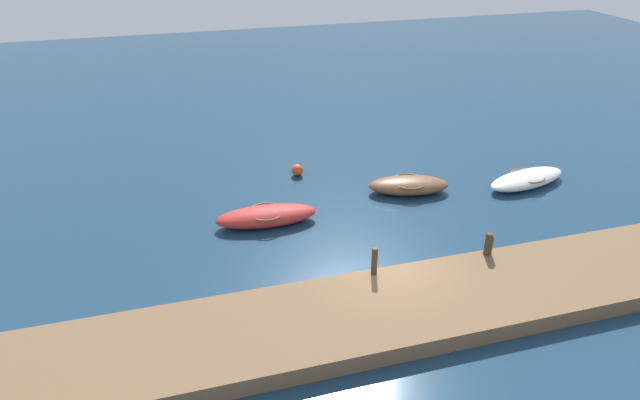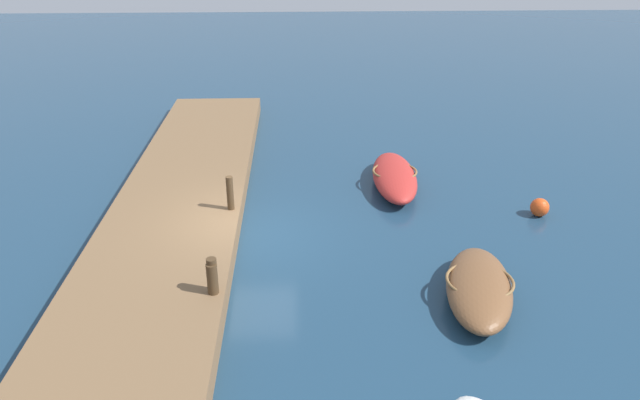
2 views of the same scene
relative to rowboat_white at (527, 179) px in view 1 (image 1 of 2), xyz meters
name	(u,v)px [view 1 (image 1 of 2)]	position (x,y,z in m)	size (l,w,h in m)	color
ground_plane	(384,275)	(-8.63, -4.62, -0.31)	(84.00, 84.00, 0.00)	navy
dock_platform	(410,307)	(-8.63, -6.74, -0.03)	(23.77, 3.67, 0.56)	brown
rowboat_white	(527,179)	(0.00, 0.00, 0.00)	(4.26, 2.25, 0.61)	white
rowboat_red	(266,216)	(-11.80, -0.16, 0.05)	(4.01, 1.55, 0.72)	#B72D28
rowboat_brown	(409,185)	(-5.35, 0.80, 0.05)	(3.72, 2.21, 0.70)	brown
mooring_post_west	(374,261)	(-9.23, -5.15, 0.74)	(0.19, 0.19, 0.98)	#47331E
mooring_post_mid_west	(488,244)	(-5.12, -5.15, 0.66)	(0.22, 0.22, 0.82)	#47331E
mooring_post_mid_east	(489,245)	(-5.07, -5.15, 0.61)	(0.24, 0.24, 0.71)	#47331E
marker_buoy	(297,170)	(-9.58, 3.78, -0.04)	(0.54, 0.54, 0.54)	#E54C19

